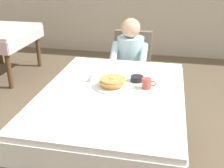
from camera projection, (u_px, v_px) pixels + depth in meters
ground_plane at (112, 165)px, 2.53m from camera, size 14.00×14.00×0.00m
dining_table_main at (112, 101)px, 2.27m from camera, size 1.12×1.52×0.74m
chair_diner at (131, 66)px, 3.36m from camera, size 0.44×0.45×0.93m
diner_person at (130, 59)px, 3.17m from camera, size 0.40×0.43×1.12m
plate_breakfast at (112, 87)px, 2.28m from camera, size 0.28×0.28×0.02m
breakfast_stack at (112, 82)px, 2.26m from camera, size 0.21×0.21×0.07m
cup_coffee at (147, 83)px, 2.25m from camera, size 0.11×0.08×0.08m
bowl_butter at (137, 79)px, 2.40m from camera, size 0.11×0.11×0.04m
syrup_pitcher at (91, 77)px, 2.39m from camera, size 0.08×0.08×0.07m
fork_left_of_plate at (89, 86)px, 2.30m from camera, size 0.02×0.18×0.00m
knife_right_of_plate at (135, 90)px, 2.23m from camera, size 0.03×0.20×0.00m
spoon_near_edge at (105, 106)px, 1.99m from camera, size 0.15×0.05×0.00m
napkin_folded at (72, 95)px, 2.16m from camera, size 0.19×0.15×0.01m
background_table_far at (0, 36)px, 4.30m from camera, size 0.92×1.12×0.74m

